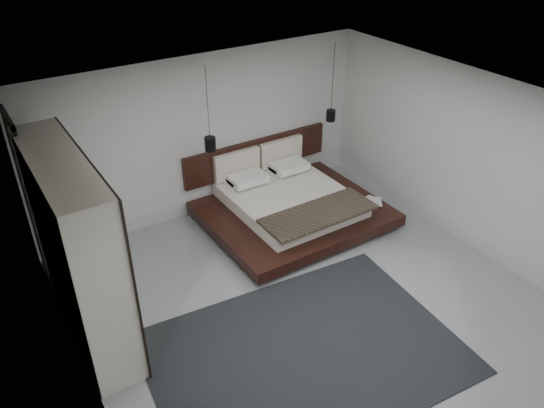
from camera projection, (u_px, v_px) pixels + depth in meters
floor at (307, 299)px, 7.54m from camera, size 6.00×6.00×0.00m
ceiling at (316, 113)px, 6.08m from camera, size 6.00×6.00×0.00m
wall_back at (206, 136)px, 8.97m from camera, size 6.00×0.00×6.00m
wall_front at (514, 370)px, 4.65m from camera, size 6.00×0.00×6.00m
wall_left at (75, 301)px, 5.42m from camera, size 0.00×6.00×6.00m
wall_right at (467, 160)px, 8.20m from camera, size 0.00×6.00×6.00m
lattice_screen at (31, 204)px, 7.26m from camera, size 0.05×0.90×2.60m
bed at (289, 204)px, 9.20m from camera, size 2.94×2.46×1.10m
book_lower at (368, 202)px, 9.28m from camera, size 0.23×0.29×0.02m
book_upper at (368, 202)px, 9.24m from camera, size 0.38×0.39×0.02m
pendant_left at (210, 144)px, 8.34m from camera, size 0.18×0.18×1.36m
pendant_right at (331, 115)px, 9.48m from camera, size 0.17×0.17×1.40m
wardrobe at (77, 250)px, 6.45m from camera, size 0.60×2.53×2.48m
rug at (305, 352)px, 6.67m from camera, size 4.03×3.05×0.02m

